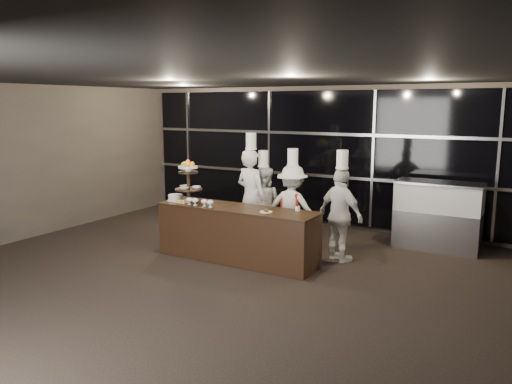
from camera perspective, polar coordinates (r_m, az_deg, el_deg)
The scene contains 14 objects.
room at distance 6.63m, azimuth -9.74°, elevation 0.18°, with size 10.00×10.00×10.00m.
window_wall at distance 10.85m, azimuth 7.18°, elevation 4.04°, with size 8.60×0.10×2.80m.
buffet_counter at distance 8.43m, azimuth -2.21°, elevation -4.77°, with size 2.84×0.74×0.92m.
display_stand at distance 8.82m, azimuth -7.75°, elevation 1.59°, with size 0.48×0.48×0.74m.
compotes at distance 8.47m, azimuth -6.46°, elevation -1.04°, with size 0.54×0.11×0.12m.
layer_cake at distance 9.00m, azimuth -9.19°, elevation -0.63°, with size 0.30×0.30×0.11m.
pastry_squares at distance 8.77m, azimuth -8.46°, elevation -1.06°, with size 0.20×0.13×0.05m.
small_plate at distance 7.93m, azimuth 1.15°, elevation -2.22°, with size 0.20×0.20×0.05m.
chef_cup at distance 8.06m, azimuth 4.78°, elevation -1.92°, with size 0.08×0.08×0.07m, color white.
display_case at distance 9.63m, azimuth 20.07°, elevation -2.16°, with size 1.50×0.66×1.24m.
chef_a at distance 9.29m, azimuth -0.56°, elevation -0.47°, with size 0.74×0.57×2.11m.
chef_b at distance 9.39m, azimuth 0.83°, elevation -1.42°, with size 0.81×0.69×1.77m.
chef_c at distance 9.02m, azimuth 4.15°, elevation -1.73°, with size 1.02×0.62×1.84m.
chef_d at distance 8.41m, azimuth 9.65°, elevation -2.53°, with size 1.00×0.73×1.88m.
Camera 1 is at (4.19, -5.01, 2.61)m, focal length 35.00 mm.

